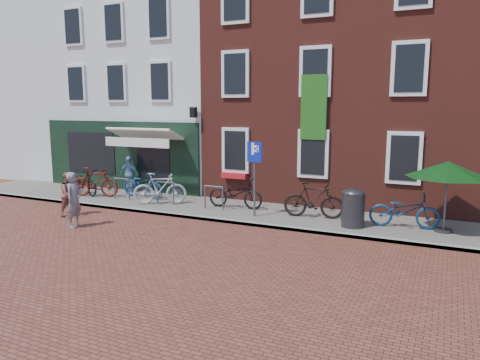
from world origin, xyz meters
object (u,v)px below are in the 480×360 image
at_px(bicycle_1, 95,182).
at_px(bicycle_4, 235,193).
at_px(bicycle_3, 160,189).
at_px(bicycle_2, 143,184).
at_px(litter_bin, 353,206).
at_px(cafe_person, 130,174).
at_px(parasol, 448,166).
at_px(bicycle_0, 84,182).
at_px(bicycle_6, 404,210).
at_px(boy, 69,194).
at_px(parking_sign, 255,165).
at_px(woman, 74,200).
at_px(bicycle_5, 313,200).

relative_size(bicycle_1, bicycle_4, 0.97).
bearing_deg(bicycle_3, bicycle_2, 30.25).
xyz_separation_m(bicycle_2, bicycle_4, (4.07, -0.14, 0.00)).
bearing_deg(litter_bin, cafe_person, 170.52).
height_order(parasol, bicycle_1, parasol).
xyz_separation_m(bicycle_0, bicycle_6, (12.25, 0.09, 0.00)).
height_order(boy, bicycle_4, boy).
xyz_separation_m(bicycle_2, bicycle_6, (9.70, -0.39, 0.00)).
height_order(litter_bin, bicycle_4, litter_bin).
bearing_deg(boy, bicycle_4, -52.60).
height_order(boy, bicycle_2, boy).
bearing_deg(parking_sign, woman, -145.05).
relative_size(parking_sign, woman, 1.43).
xyz_separation_m(bicycle_4, bicycle_6, (5.62, -0.26, 0.00)).
xyz_separation_m(litter_bin, bicycle_2, (-8.31, 0.91, -0.12)).
bearing_deg(bicycle_5, bicycle_6, -98.99).
xyz_separation_m(bicycle_1, bicycle_5, (8.76, 0.30, 0.00)).
distance_m(bicycle_4, bicycle_5, 2.87).
relative_size(parking_sign, bicycle_4, 1.22).
height_order(bicycle_3, bicycle_5, same).
xyz_separation_m(bicycle_1, bicycle_2, (1.82, 0.63, -0.06)).
relative_size(bicycle_4, bicycle_6, 1.00).
bearing_deg(bicycle_4, bicycle_6, -97.14).
height_order(woman, bicycle_2, woman).
relative_size(woman, boy, 1.15).
relative_size(parking_sign, cafe_person, 1.60).
height_order(bicycle_2, bicycle_3, bicycle_3).
height_order(parking_sign, parasol, parking_sign).
xyz_separation_m(woman, cafe_person, (-1.74, 4.82, 0.01)).
bearing_deg(parking_sign, bicycle_6, 7.10).
relative_size(litter_bin, parking_sign, 0.51).
xyz_separation_m(parasol, cafe_person, (-11.94, 1.06, -1.13)).
xyz_separation_m(litter_bin, bicycle_3, (-7.00, 0.19, -0.06)).
distance_m(parasol, bicycle_0, 13.40).
bearing_deg(litter_bin, parasol, 12.01).
distance_m(woman, bicycle_1, 4.26).
distance_m(woman, bicycle_2, 4.20).
bearing_deg(bicycle_4, parasol, -96.68).
distance_m(bicycle_1, bicycle_6, 11.52).
relative_size(litter_bin, parasol, 0.54).
bearing_deg(cafe_person, parasol, 172.54).
xyz_separation_m(cafe_person, bicycle_5, (8.10, -1.01, -0.18)).
bearing_deg(bicycle_5, parasol, -98.59).
bearing_deg(bicycle_6, boy, 97.45).
height_order(bicycle_0, bicycle_6, same).
xyz_separation_m(bicycle_3, bicycle_6, (8.39, 0.33, -0.06)).
relative_size(bicycle_0, bicycle_3, 1.03).
distance_m(bicycle_3, bicycle_4, 2.83).
bearing_deg(bicycle_1, woman, -160.13).
xyz_separation_m(parasol, boy, (-11.45, -2.72, -1.25)).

